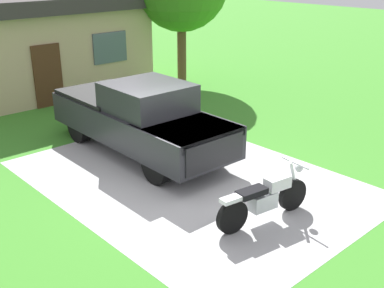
{
  "coord_description": "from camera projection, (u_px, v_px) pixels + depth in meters",
  "views": [
    {
      "loc": [
        -6.65,
        -7.32,
        4.75
      ],
      "look_at": [
        0.02,
        -0.07,
        0.9
      ],
      "focal_mm": 44.61,
      "sensor_mm": 36.0,
      "label": 1
    }
  ],
  "objects": [
    {
      "name": "ground_plane",
      "position": [
        189.0,
        180.0,
        10.94
      ],
      "size": [
        80.0,
        80.0,
        0.0
      ],
      "primitive_type": "plane",
      "color": "#3D8929"
    },
    {
      "name": "driveway_pad",
      "position": [
        189.0,
        180.0,
        10.94
      ],
      "size": [
        5.64,
        7.82,
        0.01
      ],
      "primitive_type": "cube",
      "color": "#B4B4B4",
      "rests_on": "ground"
    },
    {
      "name": "motorcycle",
      "position": [
        265.0,
        198.0,
        9.09
      ],
      "size": [
        2.2,
        0.7,
        1.09
      ],
      "color": "black",
      "rests_on": "ground"
    },
    {
      "name": "pickup_truck",
      "position": [
        138.0,
        116.0,
        12.25
      ],
      "size": [
        2.11,
        5.67,
        1.9
      ],
      "color": "black",
      "rests_on": "ground"
    },
    {
      "name": "neighbor_house",
      "position": [
        14.0,
        44.0,
        17.49
      ],
      "size": [
        9.6,
        5.6,
        3.5
      ],
      "color": "tan",
      "rests_on": "ground"
    }
  ]
}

